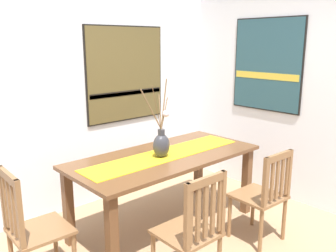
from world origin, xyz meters
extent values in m
cube|color=silver|center=(0.00, 1.86, 1.35)|extent=(6.40, 0.12, 2.70)
cube|color=silver|center=(1.86, 0.00, 1.35)|extent=(0.12, 6.40, 2.70)
cube|color=brown|center=(0.26, 0.80, 0.75)|extent=(1.90, 0.87, 0.03)
cube|color=brown|center=(-0.61, 0.44, 0.36)|extent=(0.08, 0.08, 0.73)
cube|color=brown|center=(1.13, 0.44, 0.36)|extent=(0.08, 0.08, 0.73)
cube|color=brown|center=(-0.61, 1.16, 0.36)|extent=(0.08, 0.08, 0.73)
cube|color=brown|center=(1.13, 1.16, 0.36)|extent=(0.08, 0.08, 0.73)
cube|color=gold|center=(0.26, 0.80, 0.77)|extent=(1.75, 0.36, 0.01)
ellipsoid|color=#333338|center=(0.18, 0.77, 0.88)|extent=(0.17, 0.15, 0.23)
cylinder|color=#333338|center=(0.18, 0.77, 1.01)|extent=(0.07, 0.07, 0.06)
cylinder|color=brown|center=(0.09, 0.73, 1.26)|extent=(0.19, 0.10, 0.44)
cylinder|color=brown|center=(0.22, 0.78, 1.27)|extent=(0.09, 0.02, 0.47)
cylinder|color=brown|center=(0.09, 0.80, 1.23)|extent=(0.20, 0.07, 0.39)
cylinder|color=brown|center=(0.21, 0.82, 1.20)|extent=(0.06, 0.10, 0.32)
cylinder|color=brown|center=(0.24, 0.79, 1.18)|extent=(0.12, 0.04, 0.29)
sphere|color=silver|center=(0.23, 0.76, 1.18)|extent=(0.06, 0.06, 0.06)
cube|color=brown|center=(0.75, 0.05, 0.43)|extent=(0.44, 0.44, 0.03)
cylinder|color=brown|center=(0.58, 0.24, 0.21)|extent=(0.04, 0.04, 0.42)
cylinder|color=brown|center=(0.94, 0.22, 0.21)|extent=(0.04, 0.04, 0.42)
cylinder|color=brown|center=(0.57, -0.12, 0.21)|extent=(0.04, 0.04, 0.42)
cylinder|color=brown|center=(0.93, -0.14, 0.21)|extent=(0.04, 0.04, 0.42)
cube|color=brown|center=(0.57, -0.13, 0.67)|extent=(0.04, 0.04, 0.45)
cube|color=brown|center=(0.93, -0.15, 0.67)|extent=(0.04, 0.04, 0.45)
cube|color=brown|center=(0.75, -0.14, 0.87)|extent=(0.38, 0.05, 0.06)
cube|color=brown|center=(0.59, -0.13, 0.66)|extent=(0.04, 0.02, 0.36)
cube|color=brown|center=(0.67, -0.13, 0.66)|extent=(0.04, 0.02, 0.36)
cube|color=brown|center=(0.75, -0.14, 0.66)|extent=(0.04, 0.02, 0.36)
cube|color=brown|center=(0.82, -0.14, 0.66)|extent=(0.04, 0.02, 0.36)
cube|color=brown|center=(0.90, -0.14, 0.66)|extent=(0.04, 0.02, 0.36)
cube|color=brown|center=(-0.21, 0.04, 0.43)|extent=(0.43, 0.43, 0.03)
cylinder|color=brown|center=(-0.02, 0.22, 0.21)|extent=(0.04, 0.04, 0.42)
cube|color=brown|center=(-0.39, -0.15, 0.69)|extent=(0.04, 0.04, 0.49)
cube|color=brown|center=(-0.03, -0.15, 0.69)|extent=(0.04, 0.04, 0.49)
cube|color=brown|center=(-0.21, -0.15, 0.91)|extent=(0.38, 0.04, 0.06)
cube|color=brown|center=(-0.36, -0.15, 0.68)|extent=(0.04, 0.02, 0.40)
cube|color=brown|center=(-0.29, -0.15, 0.68)|extent=(0.04, 0.02, 0.40)
cube|color=brown|center=(-0.21, -0.15, 0.68)|extent=(0.04, 0.02, 0.40)
cube|color=brown|center=(-0.13, -0.15, 0.68)|extent=(0.04, 0.02, 0.40)
cube|color=brown|center=(-0.06, -0.15, 0.68)|extent=(0.04, 0.02, 0.40)
cube|color=brown|center=(-1.01, 0.81, 0.43)|extent=(0.43, 0.43, 0.03)
cylinder|color=brown|center=(-0.83, 0.99, 0.21)|extent=(0.04, 0.04, 0.42)
cube|color=brown|center=(-1.20, 1.00, 0.70)|extent=(0.04, 0.04, 0.51)
cube|color=brown|center=(-1.21, 0.64, 0.70)|extent=(0.04, 0.04, 0.51)
cube|color=brown|center=(-1.20, 0.82, 0.92)|extent=(0.04, 0.38, 0.06)
cube|color=brown|center=(-1.20, 0.95, 0.68)|extent=(0.02, 0.04, 0.42)
cube|color=brown|center=(-1.20, 0.86, 0.68)|extent=(0.02, 0.04, 0.42)
cube|color=brown|center=(-1.20, 0.77, 0.68)|extent=(0.02, 0.04, 0.42)
cube|color=brown|center=(-1.21, 0.68, 0.68)|extent=(0.02, 0.04, 0.42)
cube|color=black|center=(0.52, 1.80, 1.47)|extent=(1.07, 0.04, 1.11)
cube|color=brown|center=(0.52, 1.78, 1.47)|extent=(1.04, 0.01, 1.08)
cube|color=black|center=(0.52, 1.77, 1.25)|extent=(1.01, 0.00, 0.06)
cube|color=black|center=(0.52, 1.77, 1.24)|extent=(1.01, 0.00, 0.04)
cube|color=black|center=(1.80, 0.70, 1.57)|extent=(0.04, 0.91, 1.09)
cube|color=#284C56|center=(1.78, 0.70, 1.57)|extent=(0.01, 0.88, 1.06)
cube|color=gold|center=(1.77, 0.70, 1.44)|extent=(0.00, 0.85, 0.08)
camera|label=1|loc=(-1.95, -1.68, 1.84)|focal=38.22mm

